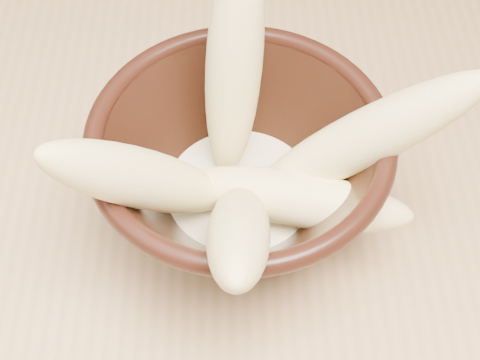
# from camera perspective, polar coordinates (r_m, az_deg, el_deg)

# --- Properties ---
(table) EXTENTS (1.20, 0.80, 0.75)m
(table) POSITION_cam_1_polar(r_m,az_deg,el_deg) (0.54, -2.37, -14.93)
(table) COLOR tan
(table) RESTS_ON ground
(bowl) EXTENTS (0.20, 0.20, 0.11)m
(bowl) POSITION_cam_1_polar(r_m,az_deg,el_deg) (0.45, -0.00, 0.67)
(bowl) COLOR black
(bowl) RESTS_ON table
(milk_puddle) EXTENTS (0.11, 0.11, 0.02)m
(milk_puddle) POSITION_cam_1_polar(r_m,az_deg,el_deg) (0.47, -0.00, -1.20)
(milk_puddle) COLOR beige
(milk_puddle) RESTS_ON bowl
(banana_upright) EXTENTS (0.06, 0.09, 0.17)m
(banana_upright) POSITION_cam_1_polar(r_m,az_deg,el_deg) (0.43, -0.53, 9.56)
(banana_upright) COLOR #ECD48B
(banana_upright) RESTS_ON bowl
(banana_left) EXTENTS (0.13, 0.10, 0.15)m
(banana_left) POSITION_cam_1_polar(r_m,az_deg,el_deg) (0.40, -8.15, 0.05)
(banana_left) COLOR #ECD48B
(banana_left) RESTS_ON bowl
(banana_right) EXTENTS (0.15, 0.05, 0.15)m
(banana_right) POSITION_cam_1_polar(r_m,az_deg,el_deg) (0.42, 10.35, 3.38)
(banana_right) COLOR #ECD48B
(banana_right) RESTS_ON bowl
(banana_across) EXTENTS (0.16, 0.07, 0.05)m
(banana_across) POSITION_cam_1_polar(r_m,az_deg,el_deg) (0.43, 4.72, -1.58)
(banana_across) COLOR #ECD48B
(banana_across) RESTS_ON bowl
(banana_front) EXTENTS (0.04, 0.15, 0.14)m
(banana_front) POSITION_cam_1_polar(r_m,az_deg,el_deg) (0.38, -0.10, -4.40)
(banana_front) COLOR #ECD48B
(banana_front) RESTS_ON bowl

